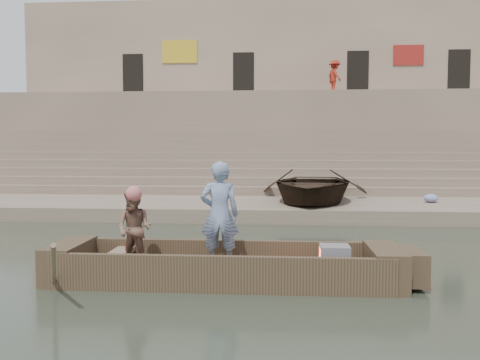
# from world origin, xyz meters

# --- Properties ---
(ground) EXTENTS (120.00, 120.00, 0.00)m
(ground) POSITION_xyz_m (0.00, 0.00, 0.00)
(ground) COLOR #293326
(ground) RESTS_ON ground
(lower_landing) EXTENTS (32.00, 4.00, 0.40)m
(lower_landing) POSITION_xyz_m (0.00, 8.00, 0.20)
(lower_landing) COLOR gray
(lower_landing) RESTS_ON ground
(mid_landing) EXTENTS (32.00, 3.00, 2.80)m
(mid_landing) POSITION_xyz_m (0.00, 15.50, 1.40)
(mid_landing) COLOR gray
(mid_landing) RESTS_ON ground
(upper_landing) EXTENTS (32.00, 3.00, 5.20)m
(upper_landing) POSITION_xyz_m (0.00, 22.50, 2.60)
(upper_landing) COLOR gray
(upper_landing) RESTS_ON ground
(ghat_steps) EXTENTS (32.00, 11.00, 5.20)m
(ghat_steps) POSITION_xyz_m (0.00, 17.19, 1.80)
(ghat_steps) COLOR gray
(ghat_steps) RESTS_ON ground
(building_wall) EXTENTS (32.00, 5.07, 11.20)m
(building_wall) POSITION_xyz_m (0.00, 26.50, 5.60)
(building_wall) COLOR tan
(building_wall) RESTS_ON ground
(main_rowboat) EXTENTS (5.00, 1.30, 0.22)m
(main_rowboat) POSITION_xyz_m (-0.64, 0.11, 0.11)
(main_rowboat) COLOR brown
(main_rowboat) RESTS_ON ground
(rowboat_trim) EXTENTS (6.04, 2.63, 1.92)m
(rowboat_trim) POSITION_xyz_m (-0.43, 0.11, 0.31)
(rowboat_trim) COLOR brown
(rowboat_trim) RESTS_ON ground
(standing_man) EXTENTS (0.65, 0.45, 1.72)m
(standing_man) POSITION_xyz_m (-0.71, 0.22, 1.08)
(standing_man) COLOR navy
(standing_man) RESTS_ON main_rowboat
(rowing_man) EXTENTS (0.70, 0.60, 1.25)m
(rowing_man) POSITION_xyz_m (-2.08, 0.07, 0.85)
(rowing_man) COLOR #246E51
(rowing_man) RESTS_ON main_rowboat
(television) EXTENTS (0.46, 0.42, 0.40)m
(television) POSITION_xyz_m (1.12, 0.11, 0.42)
(television) COLOR slate
(television) RESTS_ON main_rowboat
(beached_rowboat) EXTENTS (4.16, 5.40, 1.04)m
(beached_rowboat) POSITION_xyz_m (1.26, 8.21, 0.92)
(beached_rowboat) COLOR #2D2116
(beached_rowboat) RESTS_ON lower_landing
(pedestrian) EXTENTS (1.11, 1.41, 1.91)m
(pedestrian) POSITION_xyz_m (3.44, 22.40, 6.16)
(pedestrian) COLOR maroon
(pedestrian) RESTS_ON upper_landing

